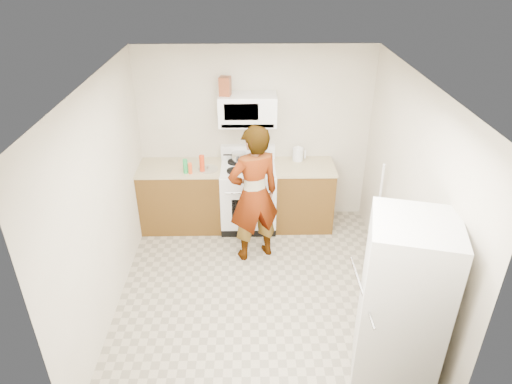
{
  "coord_description": "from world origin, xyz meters",
  "views": [
    {
      "loc": [
        -0.09,
        -4.15,
        3.63
      ],
      "look_at": [
        -0.01,
        0.55,
        1.05
      ],
      "focal_mm": 32.0,
      "sensor_mm": 36.0,
      "label": 1
    }
  ],
  "objects_px": {
    "gas_range": "(248,195)",
    "fridge": "(402,305)",
    "microwave": "(247,110)",
    "kettle": "(298,154)",
    "person": "(254,195)",
    "saucepan": "(239,157)"
  },
  "relations": [
    {
      "from": "microwave",
      "to": "person",
      "type": "bearing_deg",
      "value": -85.42
    },
    {
      "from": "person",
      "to": "fridge",
      "type": "xyz_separation_m",
      "value": [
        1.27,
        -1.9,
        -0.05
      ]
    },
    {
      "from": "microwave",
      "to": "fridge",
      "type": "xyz_separation_m",
      "value": [
        1.34,
        -2.77,
        -0.85
      ]
    },
    {
      "from": "kettle",
      "to": "saucepan",
      "type": "xyz_separation_m",
      "value": [
        -0.83,
        -0.05,
        -0.02
      ]
    },
    {
      "from": "saucepan",
      "to": "kettle",
      "type": "bearing_deg",
      "value": 3.25
    },
    {
      "from": "kettle",
      "to": "saucepan",
      "type": "distance_m",
      "value": 0.83
    },
    {
      "from": "person",
      "to": "fridge",
      "type": "bearing_deg",
      "value": 101.58
    },
    {
      "from": "microwave",
      "to": "saucepan",
      "type": "distance_m",
      "value": 0.7
    },
    {
      "from": "gas_range",
      "to": "microwave",
      "type": "height_order",
      "value": "microwave"
    },
    {
      "from": "fridge",
      "to": "kettle",
      "type": "height_order",
      "value": "fridge"
    },
    {
      "from": "person",
      "to": "saucepan",
      "type": "relative_size",
      "value": 9.12
    },
    {
      "from": "fridge",
      "to": "person",
      "type": "bearing_deg",
      "value": 138.11
    },
    {
      "from": "person",
      "to": "saucepan",
      "type": "distance_m",
      "value": 0.92
    },
    {
      "from": "person",
      "to": "microwave",
      "type": "bearing_deg",
      "value": -107.57
    },
    {
      "from": "gas_range",
      "to": "microwave",
      "type": "xyz_separation_m",
      "value": [
        0.0,
        0.13,
        1.21
      ]
    },
    {
      "from": "gas_range",
      "to": "saucepan",
      "type": "distance_m",
      "value": 0.56
    },
    {
      "from": "microwave",
      "to": "person",
      "type": "distance_m",
      "value": 1.18
    },
    {
      "from": "fridge",
      "to": "saucepan",
      "type": "relative_size",
      "value": 8.57
    },
    {
      "from": "gas_range",
      "to": "fridge",
      "type": "distance_m",
      "value": 2.98
    },
    {
      "from": "microwave",
      "to": "kettle",
      "type": "relative_size",
      "value": 4.22
    },
    {
      "from": "person",
      "to": "saucepan",
      "type": "bearing_deg",
      "value": -99.79
    },
    {
      "from": "kettle",
      "to": "person",
      "type": "bearing_deg",
      "value": -129.65
    }
  ]
}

